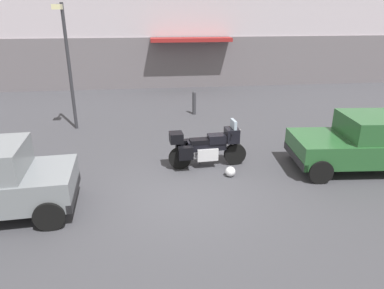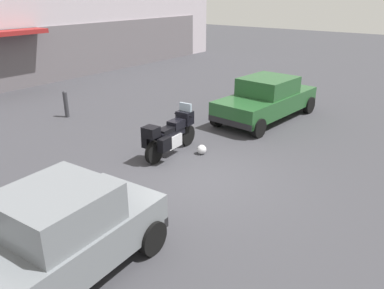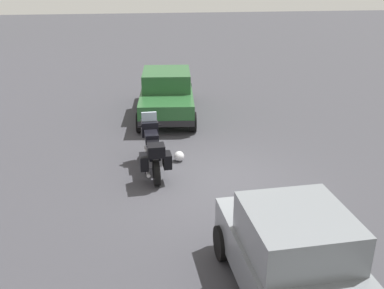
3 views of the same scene
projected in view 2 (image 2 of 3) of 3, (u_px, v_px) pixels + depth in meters
ground_plane at (199, 178)px, 9.81m from camera, size 80.00×80.00×0.00m
motorcycle at (170, 134)px, 11.04m from camera, size 2.26×0.79×1.36m
helmet at (202, 149)px, 11.22m from camera, size 0.28×0.28×0.28m
car_hatchback_near at (55, 240)px, 6.05m from camera, size 3.95×2.00×1.64m
car_sedan_far at (267, 99)px, 14.05m from camera, size 4.67×2.22×1.56m
bollard_curbside at (66, 103)px, 14.37m from camera, size 0.16×0.16×1.02m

